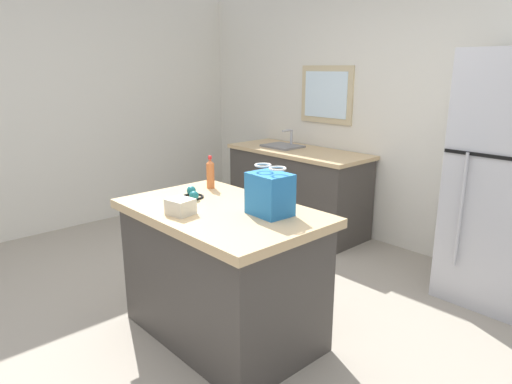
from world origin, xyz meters
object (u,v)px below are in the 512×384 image
Objects in this scene: kitchen_island at (222,272)px; shopping_bag at (270,194)px; small_box at (180,207)px; bottle at (210,174)px; ear_defenders at (193,194)px.

kitchen_island is 4.44× the size of shopping_bag.
kitchen_island is 9.15× the size of small_box.
bottle reaches higher than kitchen_island.
ear_defenders is (-0.32, 0.01, 0.46)m from kitchen_island.
bottle is at bearing 149.87° from kitchen_island.
small_box is (-0.36, -0.39, -0.08)m from shopping_bag.
ear_defenders reaches higher than kitchen_island.
small_box is 0.63m from bottle.
shopping_bag is at bearing 47.18° from small_box.
ear_defenders is at bearing 178.17° from kitchen_island.
small_box is 0.61× the size of bottle.
kitchen_island is at bearing -30.13° from bottle.
shopping_bag reaches higher than bottle.
bottle is at bearing 126.39° from small_box.
shopping_bag is 1.47× the size of ear_defenders.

